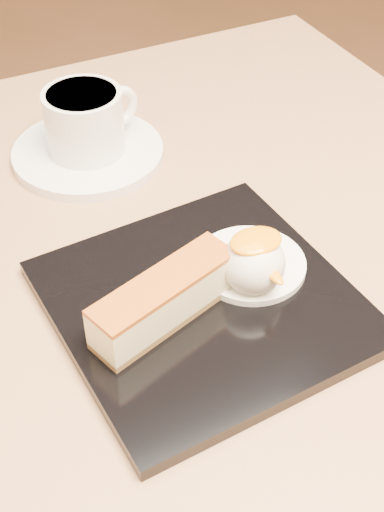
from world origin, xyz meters
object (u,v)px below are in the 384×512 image
dessert_plate (203,304)px  ice_cream_scoop (253,263)px  table (147,415)px  cheesecake (164,299)px  coffee_cup (86,120)px  saucer (88,153)px

dessert_plate → ice_cream_scoop: 0.05m
table → cheesecake: (0.01, -0.04, 0.19)m
table → coffee_cup: size_ratio=7.93×
cheesecake → ice_cream_scoop: ice_cream_scoop is taller
dessert_plate → cheesecake: size_ratio=1.75×
table → coffee_cup: coffee_cup is taller
table → dessert_plate: bearing=-37.1°
dessert_plate → coffee_cup: (-0.01, 0.24, 0.04)m
table → saucer: (0.03, 0.21, 0.16)m
dessert_plate → saucer: dessert_plate is taller
table → cheesecake: size_ratio=6.37×
ice_cream_scoop → coffee_cup: (-0.05, 0.24, 0.01)m
table → saucer: saucer is taller
coffee_cup → cheesecake: bearing=-111.5°
table → dessert_plate: 0.17m
table → saucer: 0.26m
cheesecake → saucer: size_ratio=0.84×
ice_cream_scoop → saucer: 0.25m
dessert_plate → cheesecake: 0.04m
table → cheesecake: cheesecake is taller
table → ice_cream_scoop: ice_cream_scoop is taller
dessert_plate → cheesecake: bearing=-171.9°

